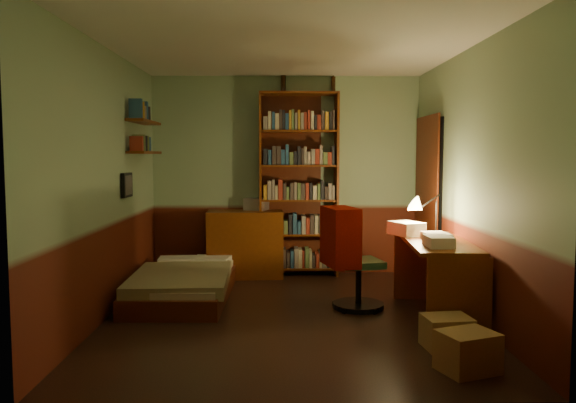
{
  "coord_description": "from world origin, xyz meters",
  "views": [
    {
      "loc": [
        -0.09,
        -5.41,
        1.56
      ],
      "look_at": [
        0.0,
        0.25,
        1.1
      ],
      "focal_mm": 35.0,
      "sensor_mm": 36.0,
      "label": 1
    }
  ],
  "objects_px": {
    "bed": "(183,274)",
    "bookshelf": "(298,185)",
    "cardboard_box_b": "(447,332)",
    "desk": "(437,279)",
    "desk_lamp": "(436,204)",
    "mini_stereo": "(256,204)",
    "cardboard_box_a": "(468,352)",
    "office_chair": "(359,262)",
    "dresser": "(245,244)"
  },
  "relations": [
    {
      "from": "desk",
      "to": "office_chair",
      "type": "bearing_deg",
      "value": 161.38
    },
    {
      "from": "dresser",
      "to": "bookshelf",
      "type": "xyz_separation_m",
      "value": [
        0.69,
        0.08,
        0.76
      ]
    },
    {
      "from": "dresser",
      "to": "cardboard_box_a",
      "type": "distance_m",
      "value": 3.72
    },
    {
      "from": "bed",
      "to": "cardboard_box_a",
      "type": "height_order",
      "value": "bed"
    },
    {
      "from": "cardboard_box_b",
      "to": "dresser",
      "type": "bearing_deg",
      "value": 123.33
    },
    {
      "from": "bed",
      "to": "mini_stereo",
      "type": "relative_size",
      "value": 6.27
    },
    {
      "from": "bed",
      "to": "bookshelf",
      "type": "bearing_deg",
      "value": 43.38
    },
    {
      "from": "bookshelf",
      "to": "desk",
      "type": "xyz_separation_m",
      "value": [
        1.28,
        -1.93,
        -0.81
      ]
    },
    {
      "from": "mini_stereo",
      "to": "desk",
      "type": "height_order",
      "value": "mini_stereo"
    },
    {
      "from": "mini_stereo",
      "to": "bookshelf",
      "type": "height_order",
      "value": "bookshelf"
    },
    {
      "from": "desk_lamp",
      "to": "mini_stereo",
      "type": "bearing_deg",
      "value": 123.63
    },
    {
      "from": "bookshelf",
      "to": "bed",
      "type": "bearing_deg",
      "value": -139.95
    },
    {
      "from": "bed",
      "to": "office_chair",
      "type": "distance_m",
      "value": 1.93
    },
    {
      "from": "mini_stereo",
      "to": "desk_lamp",
      "type": "xyz_separation_m",
      "value": [
        1.94,
        -1.53,
        0.13
      ]
    },
    {
      "from": "cardboard_box_b",
      "to": "bed",
      "type": "bearing_deg",
      "value": 145.82
    },
    {
      "from": "mini_stereo",
      "to": "cardboard_box_a",
      "type": "xyz_separation_m",
      "value": [
        1.66,
        -3.37,
        -0.79
      ]
    },
    {
      "from": "bookshelf",
      "to": "desk_lamp",
      "type": "distance_m",
      "value": 2.04
    },
    {
      "from": "mini_stereo",
      "to": "desk",
      "type": "relative_size",
      "value": 0.21
    },
    {
      "from": "desk",
      "to": "cardboard_box_a",
      "type": "bearing_deg",
      "value": -92.59
    },
    {
      "from": "desk_lamp",
      "to": "desk",
      "type": "bearing_deg",
      "value": -121.66
    },
    {
      "from": "bed",
      "to": "dresser",
      "type": "relative_size",
      "value": 1.86
    },
    {
      "from": "bed",
      "to": "bookshelf",
      "type": "height_order",
      "value": "bookshelf"
    },
    {
      "from": "desk",
      "to": "cardboard_box_b",
      "type": "xyz_separation_m",
      "value": [
        -0.17,
        -0.9,
        -0.24
      ]
    },
    {
      "from": "bed",
      "to": "mini_stereo",
      "type": "height_order",
      "value": "mini_stereo"
    },
    {
      "from": "office_chair",
      "to": "cardboard_box_b",
      "type": "xyz_separation_m",
      "value": [
        0.55,
        -1.2,
        -0.35
      ]
    },
    {
      "from": "mini_stereo",
      "to": "bookshelf",
      "type": "xyz_separation_m",
      "value": [
        0.55,
        -0.04,
        0.25
      ]
    },
    {
      "from": "bookshelf",
      "to": "cardboard_box_b",
      "type": "distance_m",
      "value": 3.22
    },
    {
      "from": "bookshelf",
      "to": "cardboard_box_a",
      "type": "height_order",
      "value": "bookshelf"
    },
    {
      "from": "desk_lamp",
      "to": "cardboard_box_b",
      "type": "height_order",
      "value": "desk_lamp"
    },
    {
      "from": "dresser",
      "to": "mini_stereo",
      "type": "bearing_deg",
      "value": 39.44
    },
    {
      "from": "cardboard_box_a",
      "to": "cardboard_box_b",
      "type": "bearing_deg",
      "value": 90.06
    },
    {
      "from": "desk",
      "to": "cardboard_box_a",
      "type": "distance_m",
      "value": 1.43
    },
    {
      "from": "bookshelf",
      "to": "office_chair",
      "type": "height_order",
      "value": "bookshelf"
    },
    {
      "from": "dresser",
      "to": "cardboard_box_b",
      "type": "xyz_separation_m",
      "value": [
        1.8,
        -2.74,
        -0.3
      ]
    },
    {
      "from": "bookshelf",
      "to": "cardboard_box_a",
      "type": "distance_m",
      "value": 3.66
    },
    {
      "from": "desk_lamp",
      "to": "cardboard_box_a",
      "type": "bearing_deg",
      "value": -116.51
    },
    {
      "from": "cardboard_box_b",
      "to": "desk_lamp",
      "type": "bearing_deg",
      "value": 78.52
    },
    {
      "from": "mini_stereo",
      "to": "desk_lamp",
      "type": "distance_m",
      "value": 2.47
    },
    {
      "from": "cardboard_box_b",
      "to": "desk",
      "type": "bearing_deg",
      "value": 79.54
    },
    {
      "from": "bed",
      "to": "desk",
      "type": "xyz_separation_m",
      "value": [
        2.58,
        -0.74,
        0.11
      ]
    },
    {
      "from": "bed",
      "to": "desk",
      "type": "height_order",
      "value": "desk"
    },
    {
      "from": "dresser",
      "to": "desk_lamp",
      "type": "xyz_separation_m",
      "value": [
        2.07,
        -1.4,
        0.64
      ]
    },
    {
      "from": "bookshelf",
      "to": "office_chair",
      "type": "xyz_separation_m",
      "value": [
        0.56,
        -1.63,
        -0.7
      ]
    },
    {
      "from": "desk",
      "to": "cardboard_box_b",
      "type": "height_order",
      "value": "desk"
    },
    {
      "from": "dresser",
      "to": "desk",
      "type": "xyz_separation_m",
      "value": [
        1.97,
        -1.84,
        -0.06
      ]
    },
    {
      "from": "mini_stereo",
      "to": "desk",
      "type": "xyz_separation_m",
      "value": [
        1.83,
        -1.97,
        -0.56
      ]
    },
    {
      "from": "bookshelf",
      "to": "cardboard_box_b",
      "type": "height_order",
      "value": "bookshelf"
    },
    {
      "from": "dresser",
      "to": "cardboard_box_a",
      "type": "relative_size",
      "value": 2.48
    },
    {
      "from": "dresser",
      "to": "desk",
      "type": "distance_m",
      "value": 2.7
    },
    {
      "from": "office_chair",
      "to": "bookshelf",
      "type": "bearing_deg",
      "value": 95.76
    }
  ]
}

